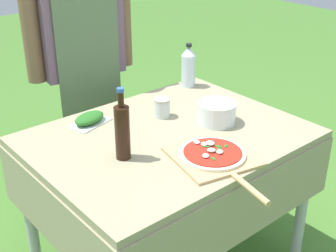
{
  "coord_description": "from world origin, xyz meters",
  "views": [
    {
      "loc": [
        -1.2,
        -1.42,
        1.71
      ],
      "look_at": [
        -0.0,
        0.0,
        0.79
      ],
      "focal_mm": 50.0,
      "sensor_mm": 36.0,
      "label": 1
    }
  ],
  "objects_px": {
    "prep_table": "(168,154)",
    "pizza_on_peel": "(213,156)",
    "mixing_tub": "(217,113)",
    "person_cook": "(81,47)",
    "sauce_jar": "(162,109)",
    "oil_bottle": "(122,131)",
    "water_bottle": "(188,66)",
    "herb_container": "(89,119)"
  },
  "relations": [
    {
      "from": "water_bottle",
      "to": "oil_bottle",
      "type": "bearing_deg",
      "value": -150.29
    },
    {
      "from": "water_bottle",
      "to": "mixing_tub",
      "type": "bearing_deg",
      "value": -116.63
    },
    {
      "from": "sauce_jar",
      "to": "oil_bottle",
      "type": "bearing_deg",
      "value": -151.29
    },
    {
      "from": "pizza_on_peel",
      "to": "mixing_tub",
      "type": "relative_size",
      "value": 3.05
    },
    {
      "from": "oil_bottle",
      "to": "herb_container",
      "type": "xyz_separation_m",
      "value": [
        0.06,
        0.36,
        -0.1
      ]
    },
    {
      "from": "person_cook",
      "to": "herb_container",
      "type": "xyz_separation_m",
      "value": [
        -0.25,
        -0.46,
        -0.19
      ]
    },
    {
      "from": "person_cook",
      "to": "pizza_on_peel",
      "type": "bearing_deg",
      "value": 95.64
    },
    {
      "from": "prep_table",
      "to": "oil_bottle",
      "type": "relative_size",
      "value": 3.97
    },
    {
      "from": "oil_bottle",
      "to": "mixing_tub",
      "type": "bearing_deg",
      "value": -1.23
    },
    {
      "from": "water_bottle",
      "to": "herb_container",
      "type": "xyz_separation_m",
      "value": [
        -0.68,
        -0.06,
        -0.09
      ]
    },
    {
      "from": "prep_table",
      "to": "oil_bottle",
      "type": "xyz_separation_m",
      "value": [
        -0.28,
        -0.04,
        0.22
      ]
    },
    {
      "from": "oil_bottle",
      "to": "herb_container",
      "type": "bearing_deg",
      "value": 80.05
    },
    {
      "from": "pizza_on_peel",
      "to": "mixing_tub",
      "type": "bearing_deg",
      "value": 55.52
    },
    {
      "from": "oil_bottle",
      "to": "water_bottle",
      "type": "xyz_separation_m",
      "value": [
        0.74,
        0.42,
        -0.01
      ]
    },
    {
      "from": "person_cook",
      "to": "pizza_on_peel",
      "type": "xyz_separation_m",
      "value": [
        -0.04,
        -1.07,
        -0.2
      ]
    },
    {
      "from": "prep_table",
      "to": "water_bottle",
      "type": "relative_size",
      "value": 4.94
    },
    {
      "from": "person_cook",
      "to": "oil_bottle",
      "type": "xyz_separation_m",
      "value": [
        -0.31,
        -0.82,
        -0.09
      ]
    },
    {
      "from": "pizza_on_peel",
      "to": "herb_container",
      "type": "xyz_separation_m",
      "value": [
        -0.21,
        0.61,
        0.01
      ]
    },
    {
      "from": "herb_container",
      "to": "mixing_tub",
      "type": "xyz_separation_m",
      "value": [
        0.46,
        -0.37,
        0.03
      ]
    },
    {
      "from": "pizza_on_peel",
      "to": "sauce_jar",
      "type": "relative_size",
      "value": 6.0
    },
    {
      "from": "prep_table",
      "to": "mixing_tub",
      "type": "xyz_separation_m",
      "value": [
        0.25,
        -0.05,
        0.15
      ]
    },
    {
      "from": "oil_bottle",
      "to": "mixing_tub",
      "type": "xyz_separation_m",
      "value": [
        0.52,
        -0.01,
        -0.07
      ]
    },
    {
      "from": "person_cook",
      "to": "prep_table",
      "type": "bearing_deg",
      "value": 95.25
    },
    {
      "from": "mixing_tub",
      "to": "sauce_jar",
      "type": "relative_size",
      "value": 1.97
    },
    {
      "from": "herb_container",
      "to": "sauce_jar",
      "type": "distance_m",
      "value": 0.35
    },
    {
      "from": "pizza_on_peel",
      "to": "water_bottle",
      "type": "xyz_separation_m",
      "value": [
        0.47,
        0.67,
        0.1
      ]
    },
    {
      "from": "prep_table",
      "to": "pizza_on_peel",
      "type": "height_order",
      "value": "pizza_on_peel"
    },
    {
      "from": "sauce_jar",
      "to": "pizza_on_peel",
      "type": "bearing_deg",
      "value": -102.99
    },
    {
      "from": "person_cook",
      "to": "sauce_jar",
      "type": "xyz_separation_m",
      "value": [
        0.06,
        -0.62,
        -0.17
      ]
    },
    {
      "from": "water_bottle",
      "to": "sauce_jar",
      "type": "bearing_deg",
      "value": -149.31
    },
    {
      "from": "oil_bottle",
      "to": "water_bottle",
      "type": "relative_size",
      "value": 1.24
    },
    {
      "from": "prep_table",
      "to": "sauce_jar",
      "type": "distance_m",
      "value": 0.24
    },
    {
      "from": "prep_table",
      "to": "pizza_on_peel",
      "type": "distance_m",
      "value": 0.31
    },
    {
      "from": "sauce_jar",
      "to": "water_bottle",
      "type": "bearing_deg",
      "value": 30.69
    },
    {
      "from": "oil_bottle",
      "to": "sauce_jar",
      "type": "xyz_separation_m",
      "value": [
        0.37,
        0.2,
        -0.08
      ]
    },
    {
      "from": "oil_bottle",
      "to": "herb_container",
      "type": "relative_size",
      "value": 1.41
    },
    {
      "from": "person_cook",
      "to": "herb_container",
      "type": "height_order",
      "value": "person_cook"
    },
    {
      "from": "person_cook",
      "to": "sauce_jar",
      "type": "bearing_deg",
      "value": 103.62
    },
    {
      "from": "water_bottle",
      "to": "mixing_tub",
      "type": "relative_size",
      "value": 1.36
    },
    {
      "from": "water_bottle",
      "to": "sauce_jar",
      "type": "distance_m",
      "value": 0.44
    },
    {
      "from": "person_cook",
      "to": "oil_bottle",
      "type": "height_order",
      "value": "person_cook"
    },
    {
      "from": "oil_bottle",
      "to": "herb_container",
      "type": "height_order",
      "value": "oil_bottle"
    }
  ]
}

